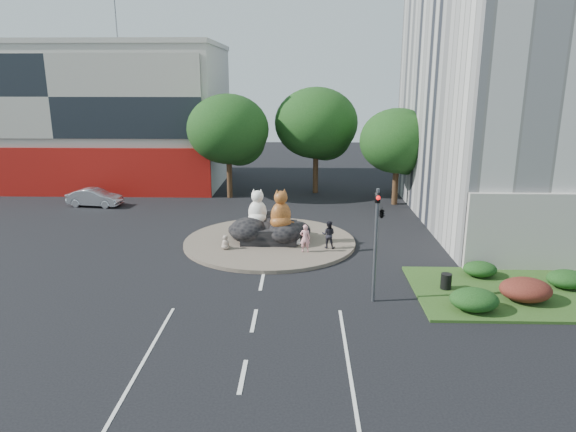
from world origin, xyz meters
The scene contains 22 objects.
ground centered at (0.00, 0.00, 0.00)m, with size 120.00×120.00×0.00m, color black.
roundabout_island centered at (0.00, 10.00, 0.10)m, with size 10.00×10.00×0.20m, color brown.
rock_plinth centered at (0.00, 10.00, 0.65)m, with size 3.20×2.60×0.90m, color black, non-canonical shape.
shophouse_block centered at (-18.00, 27.91, 6.18)m, with size 25.20×12.30×17.40m.
grass_verge centered at (12.00, 3.00, 0.06)m, with size 10.00×6.00×0.12m, color #294316.
tree_left centered at (-3.93, 22.06, 5.25)m, with size 6.46×6.46×8.27m.
tree_mid centered at (3.07, 24.06, 5.56)m, with size 6.84×6.84×8.76m.
tree_right centered at (9.07, 20.06, 4.63)m, with size 5.70×5.70×7.30m.
hedge_near_green centered at (9.00, 1.00, 0.57)m, with size 2.00×1.60×0.90m, color #133410.
hedge_red centered at (11.50, 2.00, 0.61)m, with size 2.20×1.76×0.99m, color #471813.
hedge_mid_green centered at (14.00, 3.50, 0.53)m, with size 1.80×1.44×0.81m, color #133410.
hedge_back_green centered at (10.50, 4.80, 0.48)m, with size 1.60×1.28×0.72m, color #133410.
traffic_light centered at (5.10, 2.00, 3.62)m, with size 0.44×1.24×5.00m.
street_lamp centered at (12.82, 8.00, 4.55)m, with size 2.34×0.22×8.06m.
cat_white centered at (-0.72, 10.35, 2.15)m, with size 1.26×1.09×2.10m, color white, non-canonical shape.
cat_tabby centered at (0.68, 9.49, 2.24)m, with size 1.37×1.18×2.28m, color #B87026, non-canonical shape.
kitten_calico centered at (-2.35, 8.32, 0.62)m, with size 0.50×0.43×0.84m, color beige, non-canonical shape.
kitten_white centered at (1.63, 9.12, 0.55)m, with size 0.42×0.37×0.71m, color silver, non-canonical shape.
pedestrian_pink centered at (2.07, 7.94, 0.97)m, with size 0.56×0.37×1.55m, color pink.
pedestrian_dark centered at (3.37, 8.66, 0.98)m, with size 0.76×0.59×1.56m, color black.
parked_car centered at (-13.82, 18.73, 0.67)m, with size 1.42×4.07×1.34m, color #B7B8BF.
litter_bin centered at (8.45, 3.21, 0.48)m, with size 0.49×0.49×0.71m, color black.
Camera 1 is at (1.89, -18.68, 9.35)m, focal length 32.00 mm.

